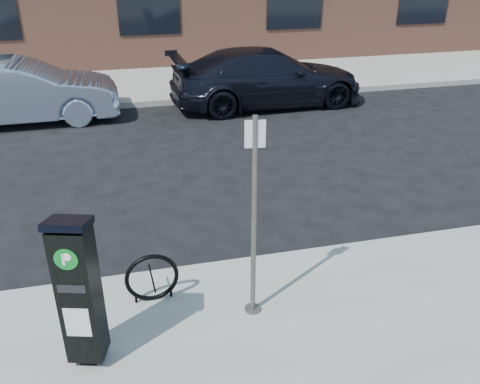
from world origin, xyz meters
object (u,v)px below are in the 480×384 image
object	(u,v)px
bike_rack	(152,278)
car_dark	(267,77)
parking_kiosk	(79,291)
sign_pole	(254,223)
car_silver	(20,92)

from	to	relation	value
bike_rack	car_dark	distance (m)	8.82
parking_kiosk	sign_pole	world-z (taller)	sign_pole
car_silver	car_dark	world-z (taller)	car_silver
sign_pole	car_silver	distance (m)	9.19
sign_pole	car_silver	bearing A→B (deg)	120.62
sign_pole	car_silver	size ratio (longest dim) A/B	0.52
car_dark	parking_kiosk	bearing A→B (deg)	150.43
bike_rack	car_silver	xyz separation A→B (m)	(-2.47, 7.96, 0.30)
car_silver	car_dark	size ratio (longest dim) A/B	0.89
bike_rack	car_silver	size ratio (longest dim) A/B	0.14
parking_kiosk	sign_pole	xyz separation A→B (m)	(1.84, 0.36, 0.31)
bike_rack	car_silver	world-z (taller)	car_silver
car_silver	car_dark	xyz separation A→B (m)	(6.25, 0.00, -0.00)
parking_kiosk	bike_rack	bearing A→B (deg)	65.34
bike_rack	car_dark	xyz separation A→B (m)	(3.78, 7.96, 0.29)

